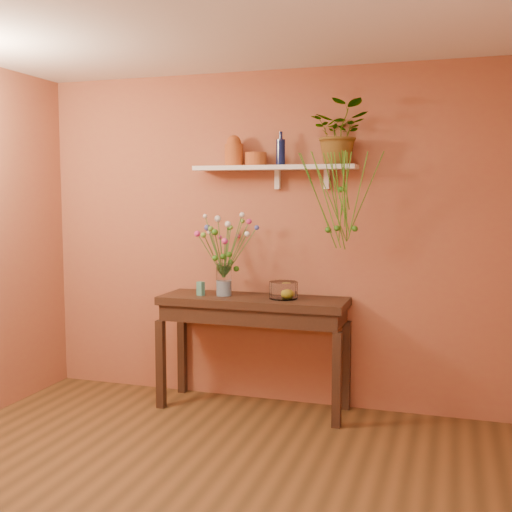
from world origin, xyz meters
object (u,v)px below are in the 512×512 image
(glass_bowl, at_px, (283,291))
(blue_bottle, at_px, (281,152))
(spider_plant, at_px, (340,133))
(sideboard, at_px, (253,313))
(glass_vase, at_px, (224,282))
(bouquet, at_px, (224,240))
(terracotta_jug, at_px, (234,151))

(glass_bowl, bearing_deg, blue_bottle, 115.22)
(spider_plant, bearing_deg, sideboard, -170.49)
(glass_vase, distance_m, glass_bowl, 0.50)
(glass_vase, height_order, bouquet, bouquet)
(spider_plant, relative_size, glass_vase, 1.85)
(glass_vase, distance_m, bouquet, 0.34)
(sideboard, xyz_separation_m, blue_bottle, (0.18, 0.14, 1.27))
(sideboard, bearing_deg, glass_bowl, 0.14)
(glass_vase, relative_size, bouquet, 0.46)
(glass_bowl, bearing_deg, sideboard, -179.86)
(sideboard, relative_size, terracotta_jug, 6.09)
(blue_bottle, relative_size, spider_plant, 0.55)
(glass_vase, bearing_deg, sideboard, -0.07)
(glass_vase, relative_size, glass_bowl, 1.15)
(blue_bottle, height_order, glass_vase, blue_bottle)
(terracotta_jug, distance_m, glass_vase, 1.05)
(blue_bottle, bearing_deg, spider_plant, -3.57)
(blue_bottle, xyz_separation_m, spider_plant, (0.47, -0.03, 0.13))
(sideboard, xyz_separation_m, spider_plant, (0.66, 0.11, 1.40))
(blue_bottle, relative_size, glass_vase, 1.02)
(spider_plant, relative_size, glass_bowl, 2.14)
(terracotta_jug, bearing_deg, spider_plant, -1.77)
(spider_plant, bearing_deg, terracotta_jug, 178.23)
(bouquet, xyz_separation_m, glass_bowl, (0.49, 0.02, -0.39))
(sideboard, distance_m, terracotta_jug, 1.31)
(spider_plant, height_order, glass_bowl, spider_plant)
(spider_plant, bearing_deg, glass_vase, -173.08)
(sideboard, distance_m, spider_plant, 1.55)
(glass_vase, height_order, glass_bowl, glass_vase)
(spider_plant, distance_m, glass_bowl, 1.28)
(terracotta_jug, bearing_deg, glass_vase, -106.52)
(glass_bowl, bearing_deg, glass_vase, -179.96)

